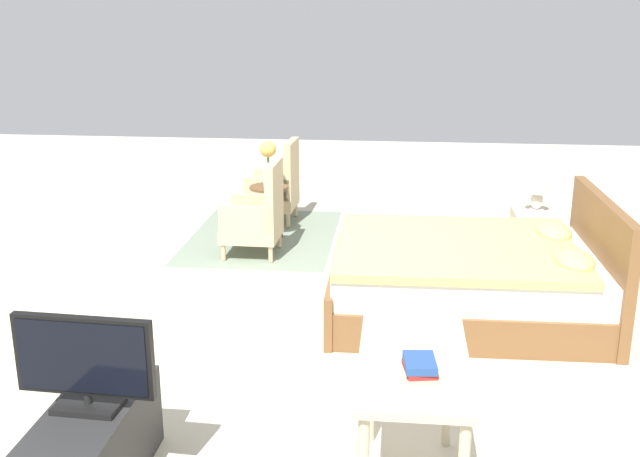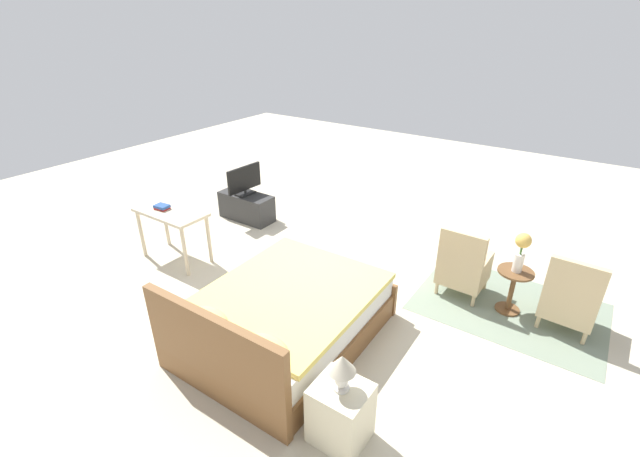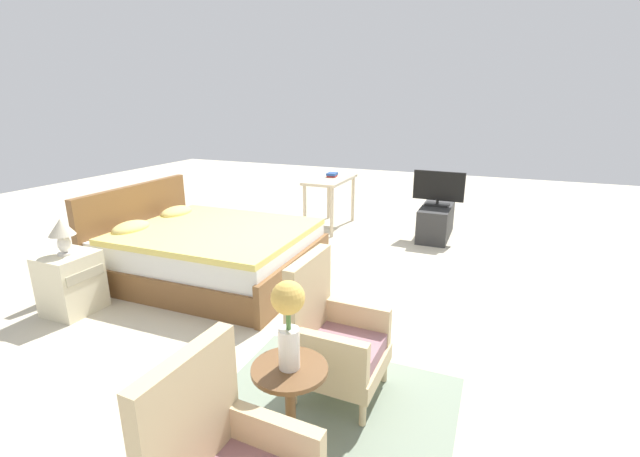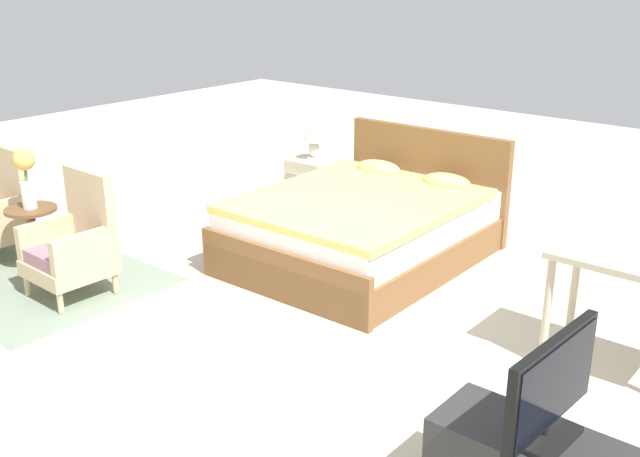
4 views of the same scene
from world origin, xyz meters
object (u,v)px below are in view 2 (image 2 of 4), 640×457
object	(u,v)px
tv_stand	(247,207)
vanity_desk	(172,218)
flower_vase	(522,248)
nightstand	(341,413)
bed	(283,318)
table_lamp	(342,368)
armchair_by_window_right	(463,267)
side_table	(513,286)
tv_flatscreen	(244,180)
book_stack	(162,207)
armchair_by_window_left	(570,300)

from	to	relation	value
tv_stand	vanity_desk	xyz separation A→B (m)	(-0.11, 1.57, 0.42)
flower_vase	nightstand	distance (m)	2.75
bed	table_lamp	bearing A→B (deg)	149.40
bed	nightstand	bearing A→B (deg)	149.43
flower_vase	armchair_by_window_right	bearing A→B (deg)	-1.27
side_table	tv_flatscreen	world-z (taller)	tv_flatscreen
flower_vase	vanity_desk	world-z (taller)	flower_vase
armchair_by_window_right	side_table	bearing A→B (deg)	178.73
side_table	table_lamp	size ratio (longest dim) A/B	1.66
book_stack	bed	bearing A→B (deg)	169.32
armchair_by_window_left	nightstand	bearing A→B (deg)	63.06
armchair_by_window_right	nightstand	distance (m)	2.61
table_lamp	tv_stand	world-z (taller)	table_lamp
armchair_by_window_left	tv_stand	xyz separation A→B (m)	(4.93, -0.13, -0.15)
tv_stand	book_stack	bearing A→B (deg)	88.95
vanity_desk	book_stack	bearing A→B (deg)	9.55
armchair_by_window_right	vanity_desk	size ratio (longest dim) A/B	0.88
table_lamp	tv_flatscreen	bearing A→B (deg)	-37.21
bed	book_stack	bearing A→B (deg)	-10.68
bed	table_lamp	size ratio (longest dim) A/B	6.40
tv_stand	nightstand	bearing A→B (deg)	142.78
nightstand	table_lamp	world-z (taller)	table_lamp
tv_flatscreen	flower_vase	bearing A→B (deg)	178.07
side_table	flower_vase	xyz separation A→B (m)	(0.00, -0.00, 0.50)
side_table	book_stack	world-z (taller)	book_stack
flower_vase	bed	bearing A→B (deg)	45.92
book_stack	armchair_by_window_left	bearing A→B (deg)	-163.53
tv_flatscreen	book_stack	distance (m)	1.60
side_table	tv_flatscreen	size ratio (longest dim) A/B	0.78
nightstand	tv_flatscreen	bearing A→B (deg)	-37.20
nightstand	vanity_desk	world-z (taller)	vanity_desk
armchair_by_window_left	armchair_by_window_right	distance (m)	1.18
side_table	table_lamp	world-z (taller)	table_lamp
armchair_by_window_left	tv_stand	size ratio (longest dim) A/B	0.96
armchair_by_window_right	tv_stand	xyz separation A→B (m)	(3.75, -0.13, -0.15)
flower_vase	tv_flatscreen	xyz separation A→B (m)	(4.34, -0.15, -0.14)
table_lamp	side_table	bearing A→B (deg)	-105.84
flower_vase	armchair_by_window_left	bearing A→B (deg)	-178.72
side_table	table_lamp	xyz separation A→B (m)	(0.74, 2.59, 0.42)
tv_flatscreen	book_stack	bearing A→B (deg)	89.03
armchair_by_window_right	nightstand	bearing A→B (deg)	86.84
side_table	tv_flatscreen	xyz separation A→B (m)	(4.34, -0.15, 0.36)
side_table	vanity_desk	distance (m)	4.47
armchair_by_window_right	tv_flatscreen	world-z (taller)	tv_flatscreen
flower_vase	book_stack	xyz separation A→B (m)	(4.37, 1.45, -0.05)
tv_flatscreen	bed	bearing A→B (deg)	140.12
armchair_by_window_left	book_stack	world-z (taller)	armchair_by_window_left
book_stack	side_table	bearing A→B (deg)	-161.61
bed	side_table	size ratio (longest dim) A/B	3.85
nightstand	tv_flatscreen	size ratio (longest dim) A/B	0.79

